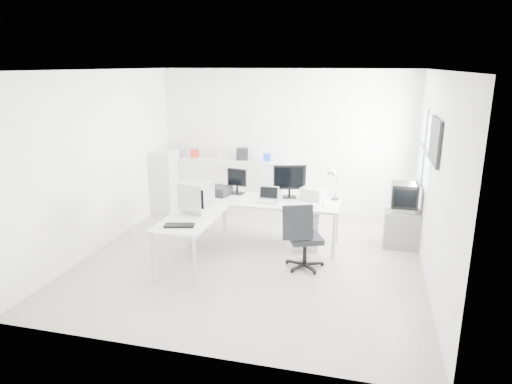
% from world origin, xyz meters
% --- Properties ---
extents(floor, '(5.00, 5.00, 0.01)m').
position_xyz_m(floor, '(0.00, 0.00, 0.00)').
color(floor, beige).
rests_on(floor, ground).
extents(ceiling, '(5.00, 5.00, 0.01)m').
position_xyz_m(ceiling, '(0.00, 0.00, 2.80)').
color(ceiling, white).
rests_on(ceiling, back_wall).
extents(back_wall, '(5.00, 0.02, 2.80)m').
position_xyz_m(back_wall, '(0.00, 2.50, 1.40)').
color(back_wall, white).
rests_on(back_wall, floor).
extents(left_wall, '(0.02, 5.00, 2.80)m').
position_xyz_m(left_wall, '(-2.50, 0.00, 1.40)').
color(left_wall, white).
rests_on(left_wall, floor).
extents(right_wall, '(0.02, 5.00, 2.80)m').
position_xyz_m(right_wall, '(2.50, 0.00, 1.40)').
color(right_wall, white).
rests_on(right_wall, floor).
extents(window, '(0.02, 1.20, 1.10)m').
position_xyz_m(window, '(2.48, 1.20, 1.60)').
color(window, white).
rests_on(window, right_wall).
extents(wall_picture, '(0.04, 0.90, 0.60)m').
position_xyz_m(wall_picture, '(2.47, 0.10, 1.90)').
color(wall_picture, black).
rests_on(wall_picture, right_wall).
extents(main_desk, '(2.40, 0.80, 0.75)m').
position_xyz_m(main_desk, '(0.05, 0.63, 0.38)').
color(main_desk, silver).
rests_on(main_desk, floor).
extents(side_desk, '(0.70, 1.40, 0.75)m').
position_xyz_m(side_desk, '(-0.80, -0.47, 0.38)').
color(side_desk, silver).
rests_on(side_desk, floor).
extents(drawer_pedestal, '(0.40, 0.50, 0.60)m').
position_xyz_m(drawer_pedestal, '(0.75, 0.68, 0.30)').
color(drawer_pedestal, silver).
rests_on(drawer_pedestal, floor).
extents(inkjet_printer, '(0.48, 0.42, 0.15)m').
position_xyz_m(inkjet_printer, '(-0.80, 0.73, 0.82)').
color(inkjet_printer, black).
rests_on(inkjet_printer, main_desk).
extents(lcd_monitor_small, '(0.38, 0.26, 0.44)m').
position_xyz_m(lcd_monitor_small, '(-0.50, 0.88, 0.97)').
color(lcd_monitor_small, black).
rests_on(lcd_monitor_small, main_desk).
extents(lcd_monitor_large, '(0.57, 0.36, 0.55)m').
position_xyz_m(lcd_monitor_large, '(0.40, 0.88, 1.03)').
color(lcd_monitor_large, black).
rests_on(lcd_monitor_large, main_desk).
extents(laptop, '(0.32, 0.32, 0.20)m').
position_xyz_m(laptop, '(0.10, 0.53, 0.85)').
color(laptop, '#B7B7BA').
rests_on(laptop, main_desk).
extents(white_keyboard, '(0.44, 0.20, 0.02)m').
position_xyz_m(white_keyboard, '(0.70, 0.48, 0.76)').
color(white_keyboard, silver).
rests_on(white_keyboard, main_desk).
extents(white_mouse, '(0.05, 0.05, 0.05)m').
position_xyz_m(white_mouse, '(1.00, 0.53, 0.78)').
color(white_mouse, silver).
rests_on(white_mouse, main_desk).
extents(laser_printer, '(0.43, 0.40, 0.20)m').
position_xyz_m(laser_printer, '(0.80, 0.85, 0.85)').
color(laser_printer, silver).
rests_on(laser_printer, main_desk).
extents(desk_lamp, '(0.16, 0.16, 0.43)m').
position_xyz_m(desk_lamp, '(1.15, 0.93, 0.96)').
color(desk_lamp, silver).
rests_on(desk_lamp, main_desk).
extents(crt_monitor, '(0.50, 0.50, 0.50)m').
position_xyz_m(crt_monitor, '(-0.80, -0.22, 1.00)').
color(crt_monitor, '#B7B7BA').
rests_on(crt_monitor, side_desk).
extents(black_keyboard, '(0.43, 0.26, 0.03)m').
position_xyz_m(black_keyboard, '(-0.80, -0.87, 0.76)').
color(black_keyboard, black).
rests_on(black_keyboard, side_desk).
extents(office_chair, '(0.76, 0.76, 1.01)m').
position_xyz_m(office_chair, '(0.82, -0.14, 0.50)').
color(office_chair, '#222426').
rests_on(office_chair, floor).
extents(tv_cabinet, '(0.55, 0.45, 0.60)m').
position_xyz_m(tv_cabinet, '(2.22, 1.06, 0.30)').
color(tv_cabinet, slate).
rests_on(tv_cabinet, floor).
extents(crt_tv, '(0.50, 0.48, 0.45)m').
position_xyz_m(crt_tv, '(2.22, 1.06, 0.83)').
color(crt_tv, black).
rests_on(crt_tv, tv_cabinet).
extents(sideboard, '(2.12, 0.53, 1.06)m').
position_xyz_m(sideboard, '(-1.00, 2.24, 0.53)').
color(sideboard, silver).
rests_on(sideboard, floor).
extents(clutter_box_a, '(0.19, 0.18, 0.16)m').
position_xyz_m(clutter_box_a, '(-1.80, 2.24, 1.14)').
color(clutter_box_a, '#BC351A').
rests_on(clutter_box_a, sideboard).
extents(clutter_box_b, '(0.16, 0.15, 0.13)m').
position_xyz_m(clutter_box_b, '(-1.30, 2.24, 1.13)').
color(clutter_box_b, silver).
rests_on(clutter_box_b, sideboard).
extents(clutter_box_c, '(0.27, 0.25, 0.23)m').
position_xyz_m(clutter_box_c, '(-0.80, 2.24, 1.17)').
color(clutter_box_c, black).
rests_on(clutter_box_c, sideboard).
extents(clutter_box_d, '(0.17, 0.16, 0.14)m').
position_xyz_m(clutter_box_d, '(-0.30, 2.24, 1.13)').
color(clutter_box_d, '#1C38C5').
rests_on(clutter_box_d, sideboard).
extents(clutter_bottle, '(0.07, 0.07, 0.22)m').
position_xyz_m(clutter_bottle, '(-2.10, 2.28, 1.17)').
color(clutter_bottle, silver).
rests_on(clutter_bottle, sideboard).
extents(filing_cabinet, '(0.44, 0.52, 1.25)m').
position_xyz_m(filing_cabinet, '(-2.28, 1.81, 0.62)').
color(filing_cabinet, silver).
rests_on(filing_cabinet, floor).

